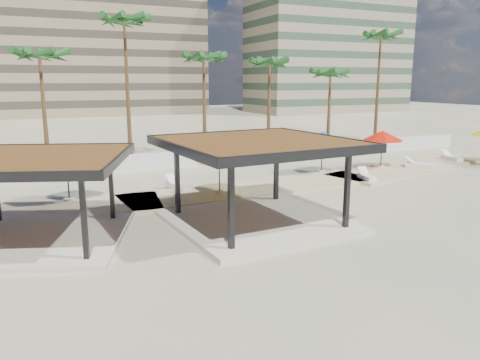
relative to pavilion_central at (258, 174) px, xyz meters
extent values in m
plane|color=#CBB486|center=(1.03, -0.77, -2.32)|extent=(200.00, 200.00, 0.00)
cube|color=#C6B284|center=(3.03, 6.23, -2.26)|extent=(16.24, 5.11, 0.24)
cube|color=#C6B284|center=(17.03, 7.73, -2.26)|extent=(16.49, 7.75, 0.24)
cube|color=silver|center=(1.03, 15.23, -1.72)|extent=(56.00, 0.30, 1.20)
cube|color=#847259|center=(5.03, 77.23, 11.68)|extent=(38.00, 16.00, 28.00)
cube|color=gray|center=(49.03, 65.23, 14.68)|extent=(32.00, 15.00, 34.00)
cube|color=beige|center=(0.00, 0.00, -2.21)|extent=(7.78, 7.78, 0.22)
cube|color=black|center=(-2.58, -2.95, -0.44)|extent=(0.21, 0.21, 3.32)
cube|color=black|center=(-2.95, 2.58, -0.44)|extent=(0.21, 0.21, 3.32)
cube|color=black|center=(2.95, -2.58, -0.44)|extent=(0.21, 0.21, 3.32)
cube|color=black|center=(2.58, 2.95, -0.44)|extent=(0.21, 0.21, 3.32)
cube|color=brown|center=(0.00, 0.00, 1.38)|extent=(8.01, 8.01, 0.31)
cube|color=black|center=(0.25, -3.76, 1.38)|extent=(7.63, 0.64, 0.38)
cube|color=black|center=(-0.25, 3.76, 1.38)|extent=(7.63, 0.64, 0.38)
cube|color=black|center=(-3.76, -0.25, 1.38)|extent=(0.64, 7.63, 0.38)
cube|color=black|center=(3.76, 0.25, 1.38)|extent=(0.64, 7.63, 0.38)
cube|color=beige|center=(-9.16, 1.53, -2.22)|extent=(8.56, 8.56, 0.20)
cube|color=black|center=(-7.65, -1.71, -0.60)|extent=(0.23, 0.23, 3.04)
cube|color=black|center=(-5.92, 3.04, -0.60)|extent=(0.23, 0.23, 3.04)
cube|color=brown|center=(-9.16, 1.53, 1.06)|extent=(8.82, 8.82, 0.28)
cube|color=black|center=(-7.99, 4.76, 1.06)|extent=(6.60, 2.50, 0.34)
cube|color=black|center=(-5.93, 0.35, 1.06)|extent=(2.50, 6.60, 0.34)
cylinder|color=beige|center=(0.44, 5.66, -2.08)|extent=(0.47, 0.47, 0.11)
cylinder|color=#262628|center=(0.44, 5.66, -1.01)|extent=(0.07, 0.07, 2.27)
cone|color=#E1BF06|center=(0.44, 5.66, -0.03)|extent=(3.59, 3.59, 0.66)
cylinder|color=beige|center=(14.23, 8.19, -2.08)|extent=(0.52, 0.52, 0.12)
cylinder|color=#262628|center=(14.23, 8.19, -0.89)|extent=(0.07, 0.07, 2.49)
cone|color=red|center=(14.23, 8.19, 0.18)|extent=(3.76, 3.76, 0.73)
cylinder|color=beige|center=(9.21, 8.43, -2.07)|extent=(0.54, 0.54, 0.13)
cylinder|color=#262628|center=(9.21, 8.43, -0.83)|extent=(0.08, 0.08, 2.61)
cone|color=blue|center=(9.21, 8.43, 0.29)|extent=(3.75, 3.75, 0.76)
cylinder|color=beige|center=(-7.46, 7.36, -2.07)|extent=(0.57, 0.57, 0.14)
cylinder|color=#262628|center=(-7.46, 7.36, -0.77)|extent=(0.08, 0.08, 2.74)
cone|color=blue|center=(-7.46, 7.36, 0.40)|extent=(3.88, 3.88, 0.80)
cube|color=white|center=(-1.36, 7.71, -2.01)|extent=(1.19, 1.94, 0.26)
cube|color=white|center=(-1.36, 7.71, -1.85)|extent=(1.19, 1.94, 0.06)
cube|color=white|center=(-1.58, 8.39, -1.63)|extent=(0.78, 0.79, 0.47)
cube|color=white|center=(10.42, 5.03, -2.02)|extent=(1.01, 1.84, 0.24)
cube|color=white|center=(10.42, 5.03, -1.87)|extent=(1.01, 1.84, 0.05)
cube|color=white|center=(10.58, 5.69, -1.66)|extent=(0.70, 0.72, 0.44)
cube|color=white|center=(16.69, 6.81, -2.00)|extent=(1.68, 2.00, 0.27)
cube|color=white|center=(16.69, 6.81, -1.84)|extent=(1.68, 2.00, 0.06)
cube|color=white|center=(16.26, 7.43, -1.60)|extent=(0.92, 0.92, 0.50)
cube|color=white|center=(21.47, 8.19, -2.01)|extent=(0.86, 1.88, 0.25)
cube|color=white|center=(21.47, 8.19, -1.86)|extent=(0.86, 1.88, 0.05)
cube|color=white|center=(21.56, 8.89, -1.64)|extent=(0.67, 0.70, 0.46)
cone|color=brown|center=(-7.97, 17.33, 1.84)|extent=(0.36, 0.36, 8.32)
ellipsoid|color=#1B4D1D|center=(-7.97, 17.33, 5.75)|extent=(3.00, 3.00, 1.80)
cone|color=brown|center=(-1.97, 18.13, 3.15)|extent=(0.36, 0.36, 10.94)
ellipsoid|color=#1B4D1D|center=(-1.97, 18.13, 8.37)|extent=(3.00, 3.00, 1.80)
cone|color=brown|center=(4.03, 17.63, 1.86)|extent=(0.36, 0.36, 8.37)
ellipsoid|color=#1B4D1D|center=(4.03, 17.63, 5.80)|extent=(3.00, 3.00, 1.80)
cone|color=brown|center=(10.03, 17.83, 1.71)|extent=(0.36, 0.36, 8.06)
ellipsoid|color=#1B4D1D|center=(10.03, 17.83, 5.50)|extent=(3.00, 3.00, 1.80)
cone|color=brown|center=(16.03, 17.43, 1.30)|extent=(0.36, 0.36, 7.24)
ellipsoid|color=#1B4D1D|center=(16.03, 17.43, 4.67)|extent=(3.00, 3.00, 1.80)
cone|color=brown|center=(22.03, 18.03, 3.06)|extent=(0.36, 0.36, 10.76)
ellipsoid|color=#1B4D1D|center=(22.03, 18.03, 8.19)|extent=(3.00, 3.00, 1.80)
camera|label=1|loc=(-9.21, -18.23, 4.07)|focal=35.00mm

